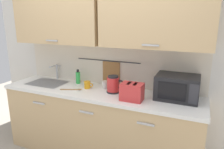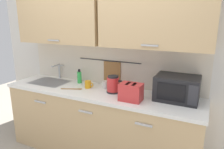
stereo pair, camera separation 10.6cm
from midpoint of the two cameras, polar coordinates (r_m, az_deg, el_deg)
The scene contains 10 objects.
counter_unit at distance 2.79m, azimuth -2.59°, elevation -13.00°, with size 2.53×0.64×0.90m.
back_wall_assembly at distance 2.69m, azimuth -0.27°, elevation 9.73°, with size 3.70×0.41×2.50m.
sink_faucet at distance 3.20m, azimuth -13.51°, elevation 1.44°, with size 0.09×0.17×0.22m.
microwave at distance 2.40m, azimuth 18.58°, elevation -3.54°, with size 0.46×0.35×0.27m.
electric_kettle at distance 2.52m, azimuth 1.59°, elevation -2.73°, with size 0.23×0.16×0.21m.
dish_soap_bottle at distance 2.92m, azimuth -7.88°, elevation -0.68°, with size 0.06×0.06×0.20m.
mug_near_sink at distance 2.71m, azimuth -5.44°, elevation -2.73°, with size 0.12×0.08×0.09m.
toaster at distance 2.29m, azimuth 6.52°, elevation -4.79°, with size 0.26×0.17×0.19m.
mug_by_kettle at distance 2.69m, azimuth -0.61°, elevation -2.80°, with size 0.12×0.08×0.09m.
wooden_spoon at distance 2.69m, azimuth -9.20°, elevation -3.91°, with size 0.27×0.13×0.01m.
Camera 2 is at (1.23, -1.85, 1.76)m, focal length 33.44 mm.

